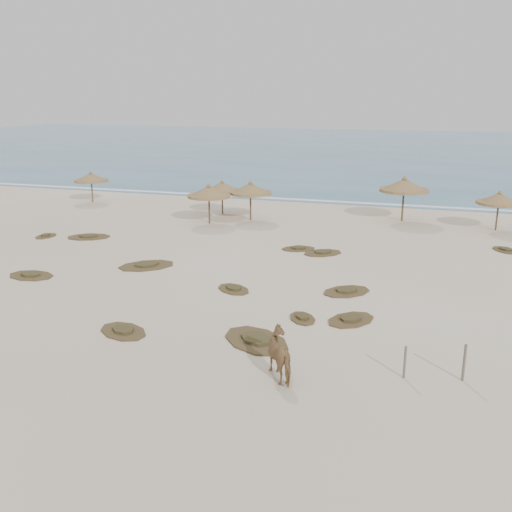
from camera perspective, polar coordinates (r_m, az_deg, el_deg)
name	(u,v)px	position (r m, az deg, el deg)	size (l,w,h in m)	color
ground	(209,320)	(21.73, -4.73, -6.40)	(160.00, 160.00, 0.00)	beige
ocean	(384,148)	(94.29, 12.72, 10.46)	(200.00, 100.00, 0.01)	#295C7C
foam_line	(330,201)	(46.00, 7.42, 5.43)	(70.00, 0.60, 0.01)	silver
palapa_0	(91,178)	(46.98, -16.17, 7.53)	(3.14, 3.14, 2.48)	#4E3B28
palapa_1	(222,187)	(40.62, -3.41, 6.87)	(3.02, 3.02, 2.44)	#4E3B28
palapa_2	(209,192)	(37.54, -4.74, 6.38)	(3.69, 3.69, 2.67)	#4E3B28
palapa_3	(251,189)	(38.48, -0.55, 6.70)	(3.64, 3.64, 2.70)	#4E3B28
palapa_4	(404,186)	(39.32, 14.60, 6.81)	(4.25, 4.25, 3.07)	#4E3B28
palapa_5	(499,199)	(38.49, 23.14, 5.25)	(3.29, 3.29, 2.55)	#4E3B28
horse	(283,355)	(17.27, 2.75, -9.88)	(0.77, 1.69, 1.43)	#956744
fence_post_near	(405,362)	(17.84, 14.66, -10.24)	(0.08, 0.08, 1.03)	#635C4A
fence_post_far	(464,363)	(18.18, 20.10, -9.98)	(0.08, 0.08, 1.17)	#635C4A
scrub_0	(31,275)	(28.73, -21.58, -1.79)	(2.37, 1.62, 0.16)	brown
scrub_1	(147,265)	(28.78, -10.88, -0.91)	(3.30, 3.17, 0.16)	brown
scrub_2	(234,289)	(24.89, -2.26, -3.30)	(2.08, 1.96, 0.16)	brown
scrub_3	(346,291)	(24.90, 9.03, -3.48)	(2.59, 2.57, 0.16)	brown
scrub_4	(351,319)	(21.87, 9.46, -6.27)	(2.30, 2.47, 0.16)	brown
scrub_6	(89,237)	(35.42, -16.40, 1.87)	(2.96, 2.45, 0.16)	brown
scrub_7	(323,253)	(30.73, 6.69, 0.34)	(2.54, 2.43, 0.16)	brown
scrub_8	(46,236)	(36.43, -20.27, 1.91)	(1.05, 1.56, 0.16)	brown
scrub_9	(256,340)	(19.86, 0.02, -8.39)	(3.34, 3.14, 0.16)	brown
scrub_10	(505,250)	(33.92, 23.68, 0.57)	(1.84, 2.02, 0.16)	brown
scrub_11	(123,331)	(21.13, -13.14, -7.30)	(2.44, 2.11, 0.16)	brown
scrub_12	(302,318)	(21.79, 4.66, -6.19)	(1.51, 1.70, 0.16)	brown
scrub_13	(299,248)	(31.43, 4.28, 0.76)	(2.21, 1.89, 0.16)	brown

